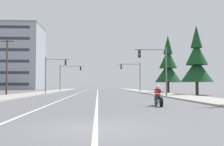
# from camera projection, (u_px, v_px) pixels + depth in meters

# --- Properties ---
(ground_plane) EXTENTS (400.00, 400.00, 0.00)m
(ground_plane) POSITION_uv_depth(u_px,v_px,m) (94.00, 128.00, 8.93)
(ground_plane) COLOR #5B5B60
(lane_stripe_center) EXTENTS (0.16, 100.00, 0.01)m
(lane_stripe_center) POSITION_uv_depth(u_px,v_px,m) (98.00, 92.00, 53.82)
(lane_stripe_center) COLOR beige
(lane_stripe_center) RESTS_ON ground
(lane_stripe_left) EXTENTS (0.16, 100.00, 0.01)m
(lane_stripe_left) POSITION_uv_depth(u_px,v_px,m) (80.00, 92.00, 53.63)
(lane_stripe_left) COLOR beige
(lane_stripe_left) RESTS_ON ground
(sidewalk_kerb_right) EXTENTS (4.40, 110.00, 0.14)m
(sidewalk_kerb_right) POSITION_uv_depth(u_px,v_px,m) (153.00, 93.00, 49.38)
(sidewalk_kerb_right) COLOR #9E998E
(sidewalk_kerb_right) RESTS_ON ground
(sidewalk_kerb_left) EXTENTS (4.40, 110.00, 0.14)m
(sidewalk_kerb_left) POSITION_uv_depth(u_px,v_px,m) (40.00, 93.00, 48.28)
(sidewalk_kerb_left) COLOR #9E998E
(sidewalk_kerb_left) RESTS_ON ground
(motorcycle_with_rider) EXTENTS (0.70, 2.19, 1.46)m
(motorcycle_with_rider) POSITION_uv_depth(u_px,v_px,m) (158.00, 98.00, 18.43)
(motorcycle_with_rider) COLOR black
(motorcycle_with_rider) RESTS_ON ground
(traffic_signal_near_right) EXTENTS (4.05, 0.43, 6.20)m
(traffic_signal_near_right) POSITION_uv_depth(u_px,v_px,m) (157.00, 64.00, 32.88)
(traffic_signal_near_right) COLOR slate
(traffic_signal_near_right) RESTS_ON ground
(traffic_signal_near_left) EXTENTS (3.97, 0.56, 6.20)m
(traffic_signal_near_left) POSITION_uv_depth(u_px,v_px,m) (52.00, 70.00, 44.85)
(traffic_signal_near_left) COLOR slate
(traffic_signal_near_left) RESTS_ON ground
(traffic_signal_mid_right) EXTENTS (4.73, 0.37, 6.20)m
(traffic_signal_mid_right) POSITION_uv_depth(u_px,v_px,m) (134.00, 73.00, 55.27)
(traffic_signal_mid_right) COLOR slate
(traffic_signal_mid_right) RESTS_ON ground
(traffic_signal_mid_left) EXTENTS (5.52, 0.62, 6.20)m
(traffic_signal_mid_left) POSITION_uv_depth(u_px,v_px,m) (67.00, 74.00, 60.95)
(traffic_signal_mid_left) COLOR slate
(traffic_signal_mid_left) RESTS_ON ground
(utility_pole_left_near) EXTENTS (2.06, 0.26, 8.76)m
(utility_pole_left_near) POSITION_uv_depth(u_px,v_px,m) (7.00, 65.00, 41.63)
(utility_pole_left_near) COLOR #4C3828
(utility_pole_left_near) RESTS_ON ground
(conifer_tree_right_verge_near) EXTENTS (4.77, 4.77, 10.51)m
(conifer_tree_right_verge_near) POSITION_uv_depth(u_px,v_px,m) (197.00, 63.00, 39.82)
(conifer_tree_right_verge_near) COLOR #423023
(conifer_tree_right_verge_near) RESTS_ON ground
(conifer_tree_right_verge_far) EXTENTS (4.99, 4.99, 10.98)m
(conifer_tree_right_verge_far) POSITION_uv_depth(u_px,v_px,m) (168.00, 66.00, 50.53)
(conifer_tree_right_verge_far) COLOR #423023
(conifer_tree_right_verge_far) RESTS_ON ground
(apartment_building_far_left_block) EXTENTS (25.63, 15.60, 22.26)m
(apartment_building_far_left_block) POSITION_uv_depth(u_px,v_px,m) (4.00, 57.00, 91.52)
(apartment_building_far_left_block) COLOR #999EA8
(apartment_building_far_left_block) RESTS_ON ground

